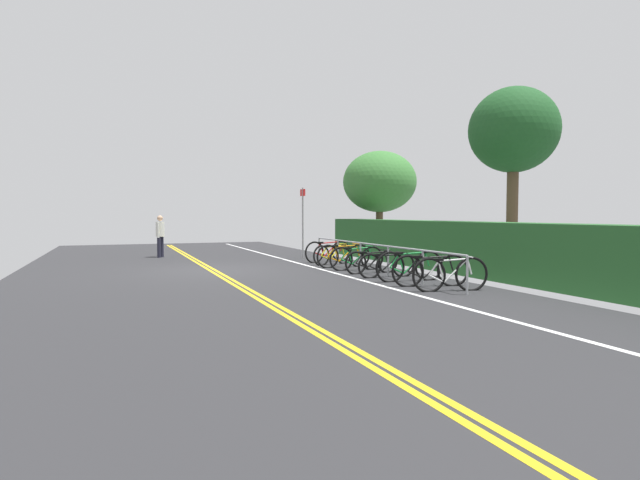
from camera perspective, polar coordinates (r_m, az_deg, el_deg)
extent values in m
cube|color=#2B2B2D|center=(15.51, -11.74, -3.35)|extent=(29.03, 10.58, 0.05)
cube|color=gold|center=(15.50, -12.03, -3.25)|extent=(26.13, 0.10, 0.00)
cube|color=gold|center=(15.52, -11.45, -3.24)|extent=(26.13, 0.10, 0.00)
cube|color=white|center=(16.30, -1.14, -2.89)|extent=(26.13, 0.12, 0.00)
cylinder|color=#9EA0A5|center=(18.13, -0.10, -1.04)|extent=(0.05, 0.05, 0.80)
cylinder|color=#9EA0A5|center=(16.62, 1.97, -1.40)|extent=(0.05, 0.05, 0.80)
cylinder|color=#9EA0A5|center=(15.14, 4.45, -1.83)|extent=(0.05, 0.05, 0.80)
cylinder|color=#9EA0A5|center=(13.69, 7.47, -2.35)|extent=(0.05, 0.05, 0.80)
cylinder|color=#9EA0A5|center=(12.29, 11.18, -2.98)|extent=(0.05, 0.05, 0.80)
cylinder|color=#9EA0A5|center=(10.95, 15.83, -3.75)|extent=(0.05, 0.05, 0.80)
cylinder|color=#9EA0A5|center=(14.38, 5.89, -0.49)|extent=(8.20, 0.04, 0.04)
torus|color=black|center=(18.03, 2.30, -1.23)|extent=(0.21, 0.75, 0.75)
torus|color=black|center=(17.41, -0.61, -1.38)|extent=(0.21, 0.75, 0.75)
cylinder|color=red|center=(17.78, 1.23, -1.01)|extent=(0.17, 0.62, 0.51)
cylinder|color=red|center=(17.73, 1.04, -0.29)|extent=(0.19, 0.74, 0.07)
cylinder|color=red|center=(17.57, 0.24, -1.11)|extent=(0.07, 0.18, 0.46)
cylinder|color=red|center=(17.52, -0.09, -1.61)|extent=(0.12, 0.39, 0.19)
cylinder|color=red|center=(17.46, -0.28, -0.88)|extent=(0.09, 0.27, 0.32)
cylinder|color=red|center=(17.98, 2.16, -0.72)|extent=(0.07, 0.15, 0.34)
cube|color=black|center=(17.52, 0.04, -0.28)|extent=(0.12, 0.21, 0.05)
cylinder|color=red|center=(17.94, 2.02, -0.04)|extent=(0.46, 0.12, 0.03)
torus|color=black|center=(17.19, 2.64, -1.56)|extent=(0.27, 0.66, 0.68)
torus|color=black|center=(16.55, 0.15, -1.73)|extent=(0.27, 0.66, 0.68)
cylinder|color=yellow|center=(16.94, 1.73, -1.36)|extent=(0.21, 0.54, 0.46)
cylinder|color=yellow|center=(16.88, 1.57, -0.69)|extent=(0.24, 0.64, 0.07)
cylinder|color=yellow|center=(16.72, 0.88, -1.47)|extent=(0.08, 0.16, 0.41)
cylinder|color=yellow|center=(16.66, 0.60, -1.94)|extent=(0.15, 0.35, 0.17)
cylinder|color=yellow|center=(16.61, 0.44, -1.26)|extent=(0.11, 0.24, 0.29)
cylinder|color=yellow|center=(17.15, 2.52, -1.08)|extent=(0.08, 0.14, 0.31)
cube|color=black|center=(16.66, 0.72, -0.69)|extent=(0.14, 0.22, 0.05)
cylinder|color=yellow|center=(17.10, 2.40, -0.43)|extent=(0.45, 0.17, 0.03)
torus|color=black|center=(16.23, 4.32, -1.71)|extent=(0.08, 0.74, 0.74)
torus|color=black|center=(15.77, 0.86, -1.84)|extent=(0.08, 0.74, 0.74)
cylinder|color=orange|center=(16.04, 3.04, -1.46)|extent=(0.05, 0.61, 0.51)
cylinder|color=orange|center=(16.00, 2.82, -0.67)|extent=(0.06, 0.73, 0.07)
cylinder|color=orange|center=(15.89, 1.87, -1.56)|extent=(0.04, 0.17, 0.46)
cylinder|color=orange|center=(15.85, 1.48, -2.10)|extent=(0.05, 0.39, 0.19)
cylinder|color=orange|center=(15.80, 1.25, -1.30)|extent=(0.04, 0.26, 0.31)
cylinder|color=orange|center=(16.20, 4.15, -1.15)|extent=(0.04, 0.14, 0.34)
cube|color=black|center=(15.84, 1.64, -0.66)|extent=(0.09, 0.20, 0.05)
cylinder|color=orange|center=(16.16, 3.98, -0.40)|extent=(0.46, 0.04, 0.03)
torus|color=black|center=(15.38, 5.72, -2.01)|extent=(0.10, 0.73, 0.73)
torus|color=black|center=(15.01, 2.34, -2.11)|extent=(0.10, 0.73, 0.73)
cylinder|color=#198C38|center=(15.22, 4.47, -1.73)|extent=(0.07, 0.56, 0.50)
cylinder|color=#198C38|center=(15.18, 4.26, -0.92)|extent=(0.07, 0.66, 0.07)
cylinder|color=#198C38|center=(15.10, 3.32, -1.83)|extent=(0.05, 0.16, 0.45)
cylinder|color=#198C38|center=(15.07, 2.94, -2.38)|extent=(0.06, 0.36, 0.18)
cylinder|color=#198C38|center=(15.03, 2.72, -1.56)|extent=(0.05, 0.24, 0.31)
cylinder|color=#198C38|center=(15.34, 5.56, -1.42)|extent=(0.04, 0.13, 0.33)
cube|color=black|center=(15.06, 3.10, -0.90)|extent=(0.09, 0.20, 0.05)
cylinder|color=#198C38|center=(15.31, 5.40, -0.64)|extent=(0.46, 0.05, 0.03)
torus|color=black|center=(14.66, 7.40, -2.38)|extent=(0.08, 0.66, 0.66)
torus|color=black|center=(14.18, 3.95, -2.54)|extent=(0.08, 0.66, 0.66)
cylinder|color=black|center=(14.47, 6.14, -2.15)|extent=(0.05, 0.57, 0.45)
cylinder|color=black|center=(14.42, 5.92, -1.38)|extent=(0.06, 0.68, 0.07)
cylinder|color=black|center=(14.31, 4.96, -2.26)|extent=(0.04, 0.16, 0.40)
cylinder|color=black|center=(14.27, 4.57, -2.79)|extent=(0.05, 0.36, 0.17)
cylinder|color=black|center=(14.22, 4.34, -2.01)|extent=(0.04, 0.25, 0.28)
cylinder|color=black|center=(14.63, 7.24, -1.83)|extent=(0.04, 0.13, 0.30)
cube|color=black|center=(14.26, 4.73, -1.36)|extent=(0.09, 0.20, 0.05)
cylinder|color=black|center=(14.59, 7.08, -1.08)|extent=(0.46, 0.04, 0.03)
torus|color=black|center=(13.79, 9.13, -2.72)|extent=(0.07, 0.66, 0.66)
torus|color=black|center=(13.34, 5.48, -2.89)|extent=(0.07, 0.66, 0.66)
cylinder|color=black|center=(13.61, 7.79, -2.47)|extent=(0.05, 0.56, 0.45)
cylinder|color=black|center=(13.56, 7.56, -1.65)|extent=(0.05, 0.67, 0.07)
cylinder|color=black|center=(13.46, 6.54, -2.58)|extent=(0.04, 0.16, 0.41)
cylinder|color=black|center=(13.42, 6.13, -3.15)|extent=(0.04, 0.36, 0.17)
cylinder|color=black|center=(13.38, 5.89, -2.32)|extent=(0.04, 0.24, 0.28)
cylinder|color=black|center=(13.76, 8.96, -2.13)|extent=(0.04, 0.13, 0.30)
cube|color=black|center=(13.41, 6.31, -1.63)|extent=(0.08, 0.20, 0.05)
cylinder|color=black|center=(13.72, 8.79, -1.33)|extent=(0.46, 0.04, 0.03)
torus|color=black|center=(13.11, 11.84, -2.80)|extent=(0.10, 0.78, 0.77)
torus|color=black|center=(12.62, 7.70, -2.98)|extent=(0.10, 0.78, 0.77)
cylinder|color=#198C38|center=(12.91, 10.33, -2.47)|extent=(0.07, 0.60, 0.53)
cylinder|color=#198C38|center=(12.86, 10.07, -1.45)|extent=(0.08, 0.72, 0.07)
cylinder|color=#198C38|center=(12.75, 8.92, -2.61)|extent=(0.05, 0.17, 0.48)
cylinder|color=#198C38|center=(12.71, 8.45, -3.31)|extent=(0.06, 0.38, 0.19)
cylinder|color=#198C38|center=(12.66, 8.18, -2.27)|extent=(0.05, 0.26, 0.33)
cylinder|color=#198C38|center=(13.07, 11.65, -2.06)|extent=(0.04, 0.14, 0.35)
cube|color=black|center=(12.69, 8.65, -1.44)|extent=(0.09, 0.20, 0.05)
cylinder|color=#198C38|center=(13.03, 11.46, -1.10)|extent=(0.46, 0.06, 0.03)
torus|color=black|center=(12.22, 14.37, -3.28)|extent=(0.25, 0.74, 0.76)
torus|color=black|center=(11.89, 9.60, -3.41)|extent=(0.25, 0.74, 0.76)
cylinder|color=black|center=(12.08, 12.62, -2.92)|extent=(0.19, 0.59, 0.52)
cylinder|color=black|center=(12.03, 12.32, -1.85)|extent=(0.22, 0.70, 0.07)
cylinder|color=black|center=(11.97, 10.99, -3.04)|extent=(0.08, 0.18, 0.46)
cylinder|color=black|center=(11.95, 10.45, -3.76)|extent=(0.13, 0.38, 0.19)
cylinder|color=black|center=(11.90, 10.14, -2.68)|extent=(0.10, 0.26, 0.32)
cylinder|color=black|center=(12.19, 14.15, -2.51)|extent=(0.07, 0.14, 0.34)
cube|color=black|center=(11.92, 10.69, -1.82)|extent=(0.13, 0.21, 0.05)
cylinder|color=black|center=(12.15, 13.93, -1.50)|extent=(0.45, 0.15, 0.03)
torus|color=black|center=(11.60, 16.27, -3.63)|extent=(0.19, 0.76, 0.76)
torus|color=black|center=(11.20, 11.87, -3.81)|extent=(0.19, 0.76, 0.76)
cylinder|color=white|center=(11.43, 14.66, -3.26)|extent=(0.14, 0.55, 0.52)
cylinder|color=white|center=(11.38, 14.39, -2.13)|extent=(0.16, 0.65, 0.07)
cylinder|color=white|center=(11.30, 13.16, -3.40)|extent=(0.06, 0.16, 0.47)
cylinder|color=white|center=(11.27, 12.65, -4.17)|extent=(0.10, 0.35, 0.19)
cylinder|color=white|center=(11.22, 12.37, -3.03)|extent=(0.08, 0.24, 0.32)
cylinder|color=white|center=(11.56, 16.07, -2.81)|extent=(0.06, 0.14, 0.34)
cube|color=black|center=(11.25, 12.88, -2.11)|extent=(0.12, 0.21, 0.05)
cylinder|color=white|center=(11.52, 15.87, -1.75)|extent=(0.46, 0.11, 0.03)
cylinder|color=#1E1E2D|center=(20.41, -17.23, -0.75)|extent=(0.14, 0.14, 0.78)
cylinder|color=#1E1E2D|center=(20.65, -16.95, -0.71)|extent=(0.14, 0.14, 0.78)
cylinder|color=silver|center=(20.50, -17.12, 1.14)|extent=(0.32, 0.32, 0.56)
sphere|color=tan|center=(20.49, -17.14, 2.30)|extent=(0.21, 0.21, 0.21)
cylinder|color=silver|center=(20.32, -17.33, 1.01)|extent=(0.09, 0.09, 0.55)
cylinder|color=silver|center=(20.69, -16.91, 1.05)|extent=(0.09, 0.09, 0.55)
cylinder|color=gray|center=(18.80, -1.90, 1.82)|extent=(0.06, 0.06, 2.59)
cube|color=red|center=(18.82, -1.91, 5.22)|extent=(0.36, 0.07, 0.24)
cube|color=#235626|center=(14.44, 17.15, -0.93)|extent=(17.20, 1.01, 1.43)
cylinder|color=brown|center=(21.31, 6.52, 0.92)|extent=(0.29, 0.29, 1.83)
ellipsoid|color=#387533|center=(21.34, 6.56, 6.37)|extent=(2.97, 2.97, 2.47)
cylinder|color=brown|center=(16.54, 20.30, 2.20)|extent=(0.34, 0.34, 2.99)
ellipsoid|color=#1C4C21|center=(16.72, 20.46, 11.24)|extent=(2.62, 2.62, 2.51)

